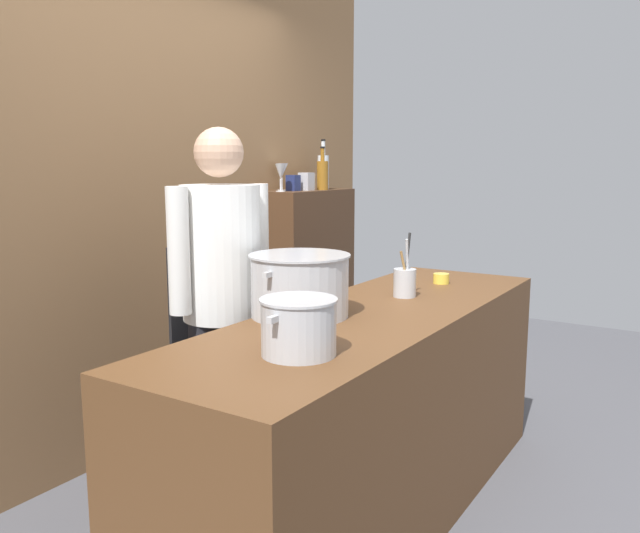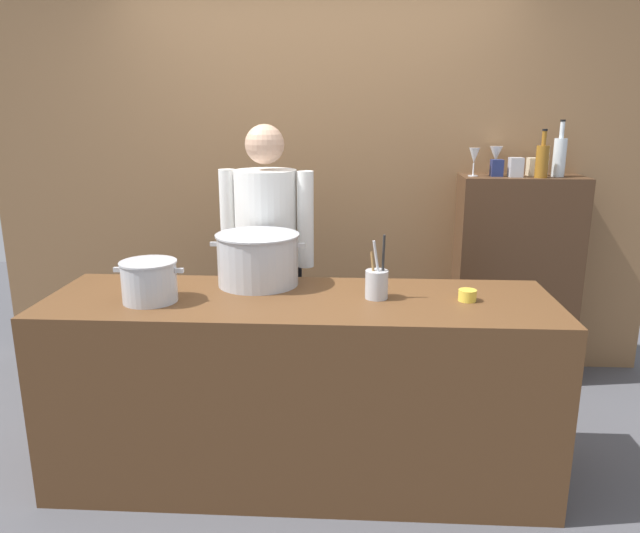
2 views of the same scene
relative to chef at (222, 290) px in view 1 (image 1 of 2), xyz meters
The scene contains 16 objects.
ground_plane 1.17m from the chef, 69.10° to the right, with size 8.00×8.00×0.00m, color #4C4C51.
brick_back_panel 0.98m from the chef, 73.38° to the left, with size 4.40×0.10×3.00m, color olive.
prep_counter 0.84m from the chef, 69.10° to the right, with size 2.32×0.70×0.90m, color brown.
bar_cabinet 1.66m from the chef, 20.69° to the left, with size 0.76×0.32×1.33m, color #472D1C.
chef is the anchor object (origin of this frame).
stockpot_large 0.41m from the chef, 88.17° to the right, with size 0.46×0.41×0.25m.
stockpot_small 0.82m from the chef, 121.41° to the right, with size 0.31×0.25×0.18m.
utensil_crock 0.84m from the chef, 45.68° to the right, with size 0.10×0.10×0.30m.
butter_jar 1.17m from the chef, 31.92° to the right, with size 0.08×0.08×0.05m, color yellow.
wine_bottle_amber 1.75m from the chef, 17.20° to the left, with size 0.08×0.08×0.29m.
wine_bottle_clear 1.89m from the chef, 18.24° to the left, with size 0.08×0.08×0.34m.
wine_glass_wide 1.42m from the chef, 24.85° to the left, with size 0.07×0.07×0.17m.
wine_glass_short 1.60m from the chef, 25.84° to the left, with size 0.08×0.08×0.18m.
spice_tin_navy 1.53m from the chef, 22.57° to the left, with size 0.07×0.07×0.10m, color navy.
spice_tin_cream 1.76m from the chef, 21.09° to the left, with size 0.08×0.08×0.11m, color beige.
spice_tin_silver 1.61m from the chef, 20.03° to the left, with size 0.08×0.08×0.12m, color #B2B2B7.
Camera 1 is at (-2.29, -1.21, 1.51)m, focal length 35.80 mm.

